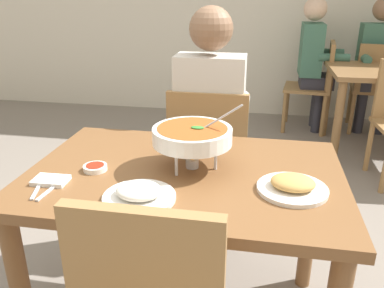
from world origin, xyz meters
name	(u,v)px	position (x,y,z in m)	size (l,w,h in m)	color
dining_table_main	(185,198)	(0.00, 0.00, 0.62)	(1.18, 0.80, 0.74)	brown
chair_diner_main	(209,156)	(0.00, 0.69, 0.51)	(0.44, 0.44, 0.90)	olive
diner_main	(211,114)	(0.00, 0.72, 0.75)	(0.40, 0.45, 1.31)	#2D2D38
curry_bowl	(192,136)	(0.02, 0.03, 0.87)	(0.33, 0.30, 0.26)	silver
rice_plate	(139,194)	(-0.10, -0.24, 0.76)	(0.24, 0.24, 0.06)	white
appetizer_plate	(293,186)	(0.39, -0.09, 0.76)	(0.24, 0.24, 0.06)	white
sauce_dish	(95,167)	(-0.34, -0.06, 0.75)	(0.09, 0.09, 0.02)	white
napkin_folded	(51,180)	(-0.45, -0.18, 0.75)	(0.12, 0.08, 0.02)	white
fork_utensil	(38,187)	(-0.47, -0.23, 0.75)	(0.01, 0.17, 0.01)	silver
spoon_utensil	(52,189)	(-0.42, -0.23, 0.75)	(0.01, 0.17, 0.01)	silver
chair_bg_left	(376,84)	(1.37, 2.74, 0.51)	(0.49, 0.49, 0.90)	olive
chair_bg_middle	(317,81)	(0.81, 2.75, 0.51)	(0.49, 0.49, 0.90)	olive
patron_bg_left	(378,58)	(1.36, 2.82, 0.75)	(0.40, 0.45, 1.31)	#2D2D38
patron_bg_middle	(314,57)	(0.76, 2.78, 0.75)	(0.45, 0.40, 1.31)	#2D2D38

